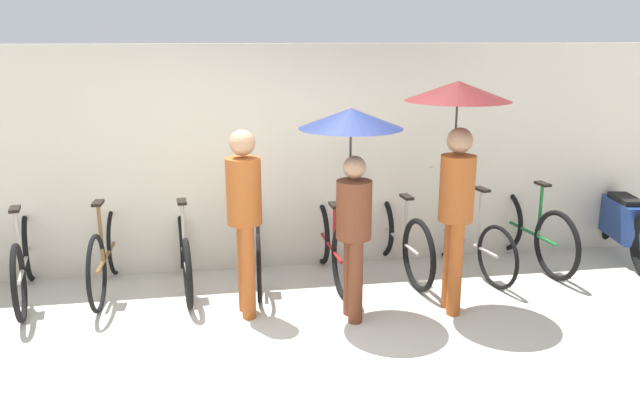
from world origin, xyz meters
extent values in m
plane|color=beige|center=(0.00, 0.00, 0.00)|extent=(30.00, 30.00, 0.00)
cube|color=beige|center=(0.00, 2.24, 1.24)|extent=(15.36, 0.12, 2.48)
torus|color=black|center=(-2.42, 2.24, 0.37)|extent=(0.18, 0.73, 0.74)
torus|color=black|center=(-2.23, 1.18, 0.37)|extent=(0.18, 0.73, 0.74)
cylinder|color=#A59E93|center=(-2.32, 1.71, 0.37)|extent=(0.23, 1.07, 0.04)
cylinder|color=#A59E93|center=(-2.29, 1.52, 0.67)|extent=(0.04, 0.04, 0.59)
cube|color=black|center=(-2.29, 1.52, 0.98)|extent=(0.12, 0.21, 0.03)
cylinder|color=#A59E93|center=(-2.42, 2.24, 0.69)|extent=(0.04, 0.04, 0.65)
cylinder|color=#A59E93|center=(-2.42, 2.24, 1.02)|extent=(0.44, 0.11, 0.03)
torus|color=black|center=(-1.54, 2.27, 0.38)|extent=(0.06, 0.75, 0.75)
torus|color=black|center=(-1.56, 1.28, 0.38)|extent=(0.06, 0.75, 0.75)
cylinder|color=brown|center=(-1.55, 1.78, 0.38)|extent=(0.06, 0.99, 0.04)
cylinder|color=brown|center=(-1.55, 1.61, 0.67)|extent=(0.04, 0.04, 0.59)
cube|color=black|center=(-1.55, 1.61, 0.98)|extent=(0.09, 0.20, 0.03)
cylinder|color=brown|center=(-1.54, 2.27, 0.72)|extent=(0.04, 0.04, 0.69)
cylinder|color=brown|center=(-1.54, 2.27, 1.07)|extent=(0.44, 0.04, 0.03)
torus|color=black|center=(-0.83, 2.32, 0.34)|extent=(0.13, 0.69, 0.69)
torus|color=black|center=(-0.72, 1.24, 0.34)|extent=(0.13, 0.69, 0.69)
cylinder|color=#A59E93|center=(-0.77, 1.78, 0.34)|extent=(0.15, 1.09, 0.04)
cylinder|color=#A59E93|center=(-0.75, 1.59, 0.65)|extent=(0.04, 0.04, 0.61)
cube|color=black|center=(-0.75, 1.59, 0.96)|extent=(0.11, 0.21, 0.03)
cylinder|color=#A59E93|center=(-0.83, 2.32, 0.67)|extent=(0.04, 0.04, 0.66)
cylinder|color=#A59E93|center=(-0.83, 2.32, 1.00)|extent=(0.44, 0.07, 0.03)
torus|color=black|center=(0.03, 2.28, 0.34)|extent=(0.08, 0.68, 0.68)
torus|color=black|center=(-0.03, 1.25, 0.34)|extent=(0.08, 0.68, 0.68)
cylinder|color=black|center=(0.00, 1.77, 0.34)|extent=(0.10, 1.03, 0.04)
cylinder|color=black|center=(-0.01, 1.59, 0.59)|extent=(0.04, 0.04, 0.51)
cube|color=black|center=(-0.01, 1.59, 0.86)|extent=(0.10, 0.21, 0.03)
cylinder|color=black|center=(0.03, 2.28, 0.65)|extent=(0.04, 0.04, 0.63)
cylinder|color=black|center=(0.03, 2.28, 0.97)|extent=(0.44, 0.05, 0.03)
torus|color=black|center=(0.75, 2.22, 0.36)|extent=(0.09, 0.71, 0.71)
torus|color=black|center=(0.79, 1.24, 0.36)|extent=(0.09, 0.71, 0.71)
cylinder|color=maroon|center=(0.77, 1.73, 0.36)|extent=(0.08, 0.98, 0.04)
cylinder|color=maroon|center=(0.78, 1.56, 0.60)|extent=(0.04, 0.04, 0.50)
cube|color=black|center=(0.78, 1.56, 0.87)|extent=(0.10, 0.20, 0.03)
cylinder|color=maroon|center=(0.75, 2.22, 0.70)|extent=(0.04, 0.04, 0.70)
cylinder|color=maroon|center=(0.75, 2.22, 1.05)|extent=(0.44, 0.05, 0.03)
torus|color=black|center=(1.49, 2.36, 0.38)|extent=(0.13, 0.76, 0.76)
torus|color=black|center=(1.60, 1.27, 0.38)|extent=(0.13, 0.76, 0.76)
cylinder|color=#A59E93|center=(1.55, 1.81, 0.38)|extent=(0.14, 1.09, 0.04)
cylinder|color=#A59E93|center=(1.57, 1.62, 0.64)|extent=(0.04, 0.04, 0.51)
cube|color=black|center=(1.57, 1.62, 0.91)|extent=(0.11, 0.21, 0.03)
cylinder|color=#A59E93|center=(1.49, 2.36, 0.73)|extent=(0.04, 0.04, 0.70)
cylinder|color=#A59E93|center=(1.49, 2.36, 1.08)|extent=(0.44, 0.07, 0.03)
torus|color=black|center=(2.22, 2.23, 0.34)|extent=(0.18, 0.67, 0.67)
torus|color=black|center=(2.43, 1.18, 0.34)|extent=(0.18, 0.67, 0.67)
cylinder|color=#A59E93|center=(2.32, 1.71, 0.34)|extent=(0.25, 1.05, 0.04)
cylinder|color=#A59E93|center=(2.36, 1.52, 0.65)|extent=(0.04, 0.04, 0.63)
cube|color=black|center=(2.36, 1.52, 0.98)|extent=(0.13, 0.21, 0.03)
cylinder|color=#A59E93|center=(2.22, 2.23, 0.72)|extent=(0.04, 0.04, 0.76)
cylinder|color=#A59E93|center=(2.22, 2.23, 1.10)|extent=(0.44, 0.12, 0.03)
torus|color=black|center=(3.04, 2.32, 0.38)|extent=(0.15, 0.76, 0.76)
torus|color=black|center=(3.16, 1.31, 0.38)|extent=(0.15, 0.76, 0.76)
cylinder|color=#19662D|center=(3.10, 1.82, 0.38)|extent=(0.15, 1.02, 0.04)
cylinder|color=#19662D|center=(3.12, 1.64, 0.67)|extent=(0.04, 0.04, 0.59)
cube|color=black|center=(3.12, 1.64, 0.98)|extent=(0.11, 0.21, 0.03)
cylinder|color=#19662D|center=(3.04, 2.32, 0.67)|extent=(0.04, 0.04, 0.58)
cylinder|color=#19662D|center=(3.04, 2.32, 0.96)|extent=(0.44, 0.08, 0.03)
cylinder|color=#9E4C1E|center=(-0.15, 0.89, 0.45)|extent=(0.13, 0.13, 0.90)
cylinder|color=#9E4C1E|center=(-0.18, 1.06, 0.45)|extent=(0.13, 0.13, 0.90)
cylinder|color=#9E4C1E|center=(-0.17, 0.98, 1.20)|extent=(0.32, 0.32, 0.61)
sphere|color=tan|center=(-0.17, 0.98, 1.64)|extent=(0.23, 0.23, 0.23)
cylinder|color=brown|center=(0.80, 0.63, 0.39)|extent=(0.13, 0.13, 0.78)
cylinder|color=brown|center=(0.79, 0.81, 0.39)|extent=(0.13, 0.13, 0.78)
cylinder|color=brown|center=(0.80, 0.72, 1.05)|extent=(0.32, 0.32, 0.53)
sphere|color=tan|center=(0.80, 0.72, 1.44)|extent=(0.20, 0.20, 0.20)
cylinder|color=#332D28|center=(0.79, 0.86, 1.42)|extent=(0.02, 0.02, 0.68)
cone|color=#19234C|center=(0.79, 0.86, 1.85)|extent=(0.93, 0.93, 0.18)
cylinder|color=#9E4C1E|center=(1.75, 0.64, 0.45)|extent=(0.13, 0.13, 0.90)
cylinder|color=#9E4C1E|center=(1.77, 0.82, 0.45)|extent=(0.13, 0.13, 0.90)
cylinder|color=#9E4C1E|center=(1.76, 0.73, 1.20)|extent=(0.32, 0.32, 0.61)
sphere|color=#997051|center=(1.76, 0.73, 1.65)|extent=(0.23, 0.23, 0.23)
cylinder|color=#332D28|center=(1.77, 0.87, 1.61)|extent=(0.02, 0.02, 0.75)
cone|color=#591919|center=(1.77, 0.87, 2.07)|extent=(0.96, 0.96, 0.18)
torus|color=black|center=(4.38, 2.43, 0.39)|extent=(0.24, 0.79, 0.78)
cube|color=navy|center=(4.27, 1.79, 0.47)|extent=(0.36, 0.74, 0.44)
cube|color=black|center=(4.27, 1.79, 0.72)|extent=(0.30, 0.53, 0.06)
cylinder|color=#B2B2B7|center=(4.38, 2.43, 0.94)|extent=(0.58, 0.13, 0.03)
camera|label=1|loc=(-0.39, -4.51, 2.56)|focal=35.00mm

